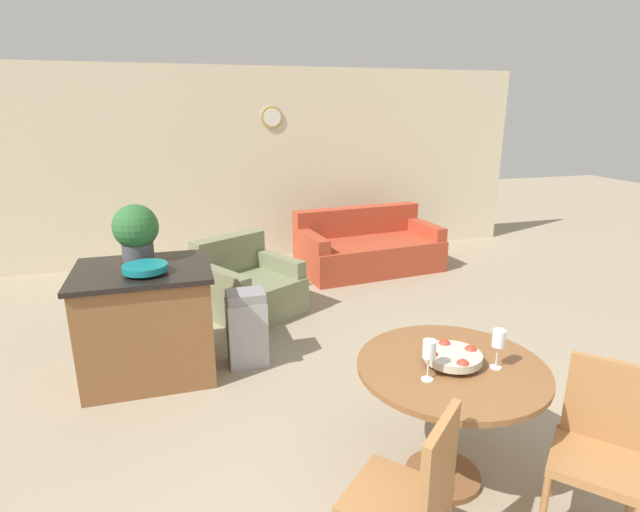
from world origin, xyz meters
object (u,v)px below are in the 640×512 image
(teal_bowl, at_px, (145,268))
(trash_bin, at_px, (247,328))
(couch, at_px, (367,249))
(dining_chair_near_left, at_px, (411,494))
(kitchen_island, at_px, (148,322))
(potted_plant, at_px, (136,231))
(armchair, at_px, (247,288))
(dining_chair_near_right, at_px, (599,442))
(fruit_bowl, at_px, (453,356))
(wine_glass_left, at_px, (429,351))
(dining_table, at_px, (450,392))
(wine_glass_right, at_px, (499,340))

(teal_bowl, height_order, trash_bin, teal_bowl)
(couch, bearing_deg, dining_chair_near_left, -115.40)
(kitchen_island, relative_size, potted_plant, 2.24)
(dining_chair_near_left, relative_size, trash_bin, 1.39)
(armchair, bearing_deg, dining_chair_near_right, -98.73)
(fruit_bowl, bearing_deg, potted_plant, 130.51)
(trash_bin, bearing_deg, kitchen_island, 175.07)
(fruit_bowl, xyz_separation_m, teal_bowl, (-1.68, 1.66, 0.15))
(dining_chair_near_right, xyz_separation_m, potted_plant, (-2.31, 2.56, 0.67))
(teal_bowl, xyz_separation_m, potted_plant, (-0.07, 0.38, 0.21))
(dining_chair_near_right, distance_m, wine_glass_left, 0.98)
(dining_table, height_order, dining_chair_near_right, dining_chair_near_right)
(dining_chair_near_left, bearing_deg, teal_bowl, 75.50)
(dining_table, bearing_deg, teal_bowl, 135.29)
(trash_bin, xyz_separation_m, armchair, (0.17, 1.15, -0.05))
(dining_chair_near_left, height_order, wine_glass_left, wine_glass_left)
(trash_bin, bearing_deg, potted_plant, 160.41)
(kitchen_island, height_order, couch, kitchen_island)
(dining_chair_near_left, relative_size, wine_glass_left, 4.04)
(wine_glass_left, bearing_deg, potted_plant, 125.51)
(dining_table, height_order, trash_bin, dining_table)
(dining_table, distance_m, dining_chair_near_left, 0.77)
(dining_chair_near_left, distance_m, dining_chair_near_right, 1.09)
(wine_glass_right, xyz_separation_m, potted_plant, (-1.96, 2.15, 0.24))
(wine_glass_left, bearing_deg, trash_bin, 110.76)
(teal_bowl, bearing_deg, dining_chair_near_left, -62.47)
(fruit_bowl, height_order, wine_glass_left, wine_glass_left)
(teal_bowl, bearing_deg, fruit_bowl, -44.68)
(teal_bowl, bearing_deg, couch, 39.78)
(dining_chair_near_right, bearing_deg, dining_chair_near_left, 50.60)
(fruit_bowl, xyz_separation_m, wine_glass_left, (-0.21, -0.11, 0.12))
(dining_chair_near_left, height_order, trash_bin, dining_chair_near_left)
(fruit_bowl, xyz_separation_m, kitchen_island, (-1.72, 1.82, -0.35))
(armchair, bearing_deg, potted_plant, -169.34)
(dining_table, bearing_deg, armchair, 104.33)
(couch, bearing_deg, armchair, -155.81)
(dining_table, relative_size, kitchen_island, 1.01)
(kitchen_island, distance_m, trash_bin, 0.82)
(dining_chair_near_left, relative_size, dining_chair_near_right, 1.00)
(dining_table, relative_size, couch, 0.54)
(dining_chair_near_right, relative_size, potted_plant, 1.95)
(kitchen_island, bearing_deg, wine_glass_left, -51.99)
(wine_glass_right, height_order, potted_plant, potted_plant)
(kitchen_island, bearing_deg, teal_bowl, -77.12)
(dining_chair_near_right, relative_size, fruit_bowl, 2.87)
(dining_table, bearing_deg, wine_glass_left, -153.44)
(dining_table, bearing_deg, wine_glass_right, -24.72)
(teal_bowl, height_order, couch, teal_bowl)
(fruit_bowl, height_order, trash_bin, fruit_bowl)
(potted_plant, xyz_separation_m, trash_bin, (0.83, -0.30, -0.85))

